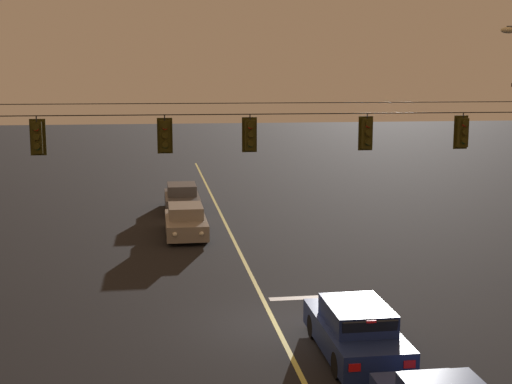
{
  "coord_description": "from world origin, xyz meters",
  "views": [
    {
      "loc": [
        -3.35,
        -18.99,
        7.08
      ],
      "look_at": [
        0.0,
        3.93,
        3.26
      ],
      "focal_mm": 48.9,
      "sensor_mm": 36.0,
      "label": 1
    }
  ],
  "objects_px": {
    "traffic_light_right_inner": "(367,134)",
    "traffic_light_rightmost": "(463,132)",
    "car_oncoming_trailing": "(182,198)",
    "traffic_light_leftmost": "(37,137)",
    "car_waiting_near_lane": "(356,331)",
    "traffic_light_left_inner": "(165,136)",
    "traffic_light_centre": "(250,135)",
    "car_oncoming_lead": "(186,222)"
  },
  "relations": [
    {
      "from": "car_oncoming_trailing",
      "to": "traffic_light_left_inner",
      "type": "bearing_deg",
      "value": -93.97
    },
    {
      "from": "traffic_light_rightmost",
      "to": "car_oncoming_trailing",
      "type": "relative_size",
      "value": 0.28
    },
    {
      "from": "traffic_light_leftmost",
      "to": "traffic_light_rightmost",
      "type": "xyz_separation_m",
      "value": [
        13.68,
        0.0,
        0.0
      ]
    },
    {
      "from": "traffic_light_right_inner",
      "to": "car_oncoming_lead",
      "type": "xyz_separation_m",
      "value": [
        -5.54,
        9.03,
        -4.63
      ]
    },
    {
      "from": "traffic_light_left_inner",
      "to": "car_oncoming_lead",
      "type": "distance_m",
      "value": 10.19
    },
    {
      "from": "traffic_light_left_inner",
      "to": "car_oncoming_trailing",
      "type": "bearing_deg",
      "value": 86.03
    },
    {
      "from": "car_waiting_near_lane",
      "to": "traffic_light_leftmost",
      "type": "bearing_deg",
      "value": 147.7
    },
    {
      "from": "car_waiting_near_lane",
      "to": "car_oncoming_lead",
      "type": "bearing_deg",
      "value": 104.34
    },
    {
      "from": "traffic_light_rightmost",
      "to": "car_oncoming_trailing",
      "type": "height_order",
      "value": "traffic_light_rightmost"
    },
    {
      "from": "traffic_light_rightmost",
      "to": "car_oncoming_lead",
      "type": "distance_m",
      "value": 13.45
    },
    {
      "from": "traffic_light_right_inner",
      "to": "car_oncoming_trailing",
      "type": "xyz_separation_m",
      "value": [
        -5.46,
        15.36,
        -4.63
      ]
    },
    {
      "from": "traffic_light_leftmost",
      "to": "car_waiting_near_lane",
      "type": "height_order",
      "value": "traffic_light_leftmost"
    },
    {
      "from": "traffic_light_right_inner",
      "to": "traffic_light_rightmost",
      "type": "height_order",
      "value": "same"
    },
    {
      "from": "traffic_light_leftmost",
      "to": "traffic_light_centre",
      "type": "bearing_deg",
      "value": 0.0
    },
    {
      "from": "traffic_light_leftmost",
      "to": "traffic_light_centre",
      "type": "relative_size",
      "value": 1.0
    },
    {
      "from": "car_oncoming_trailing",
      "to": "traffic_light_leftmost",
      "type": "bearing_deg",
      "value": -107.78
    },
    {
      "from": "traffic_light_left_inner",
      "to": "car_oncoming_lead",
      "type": "xyz_separation_m",
      "value": [
        0.99,
        9.03,
        -4.63
      ]
    },
    {
      "from": "traffic_light_right_inner",
      "to": "traffic_light_leftmost",
      "type": "bearing_deg",
      "value": 180.0
    },
    {
      "from": "traffic_light_centre",
      "to": "car_oncoming_lead",
      "type": "xyz_separation_m",
      "value": [
        -1.7,
        9.03,
        -4.63
      ]
    },
    {
      "from": "traffic_light_left_inner",
      "to": "car_waiting_near_lane",
      "type": "bearing_deg",
      "value": -49.1
    },
    {
      "from": "traffic_light_leftmost",
      "to": "car_oncoming_trailing",
      "type": "bearing_deg",
      "value": 72.22
    },
    {
      "from": "traffic_light_centre",
      "to": "car_waiting_near_lane",
      "type": "relative_size",
      "value": 0.28
    },
    {
      "from": "traffic_light_centre",
      "to": "car_waiting_near_lane",
      "type": "xyz_separation_m",
      "value": [
        1.99,
        -5.4,
        -4.63
      ]
    },
    {
      "from": "traffic_light_leftmost",
      "to": "car_oncoming_lead",
      "type": "height_order",
      "value": "traffic_light_leftmost"
    },
    {
      "from": "traffic_light_leftmost",
      "to": "car_oncoming_trailing",
      "type": "distance_m",
      "value": 16.78
    },
    {
      "from": "traffic_light_left_inner",
      "to": "car_waiting_near_lane",
      "type": "relative_size",
      "value": 0.28
    },
    {
      "from": "car_waiting_near_lane",
      "to": "car_oncoming_trailing",
      "type": "height_order",
      "value": "same"
    },
    {
      "from": "traffic_light_leftmost",
      "to": "traffic_light_left_inner",
      "type": "distance_m",
      "value": 3.86
    },
    {
      "from": "traffic_light_left_inner",
      "to": "traffic_light_right_inner",
      "type": "xyz_separation_m",
      "value": [
        6.53,
        0.0,
        0.0
      ]
    },
    {
      "from": "traffic_light_leftmost",
      "to": "car_oncoming_trailing",
      "type": "height_order",
      "value": "traffic_light_leftmost"
    },
    {
      "from": "car_waiting_near_lane",
      "to": "car_oncoming_trailing",
      "type": "bearing_deg",
      "value": 99.86
    },
    {
      "from": "traffic_light_centre",
      "to": "traffic_light_rightmost",
      "type": "relative_size",
      "value": 1.0
    },
    {
      "from": "traffic_light_right_inner",
      "to": "traffic_light_rightmost",
      "type": "distance_m",
      "value": 3.29
    },
    {
      "from": "traffic_light_rightmost",
      "to": "car_waiting_near_lane",
      "type": "distance_m",
      "value": 8.78
    },
    {
      "from": "traffic_light_right_inner",
      "to": "car_waiting_near_lane",
      "type": "distance_m",
      "value": 7.35
    },
    {
      "from": "car_waiting_near_lane",
      "to": "car_oncoming_lead",
      "type": "height_order",
      "value": "same"
    },
    {
      "from": "car_waiting_near_lane",
      "to": "traffic_light_centre",
      "type": "bearing_deg",
      "value": 110.23
    },
    {
      "from": "traffic_light_centre",
      "to": "car_oncoming_lead",
      "type": "bearing_deg",
      "value": 100.66
    },
    {
      "from": "traffic_light_rightmost",
      "to": "car_oncoming_lead",
      "type": "xyz_separation_m",
      "value": [
        -8.84,
        9.03,
        -4.63
      ]
    },
    {
      "from": "traffic_light_leftmost",
      "to": "traffic_light_left_inner",
      "type": "bearing_deg",
      "value": 0.0
    },
    {
      "from": "traffic_light_right_inner",
      "to": "car_waiting_near_lane",
      "type": "bearing_deg",
      "value": -108.98
    },
    {
      "from": "traffic_light_left_inner",
      "to": "traffic_light_leftmost",
      "type": "bearing_deg",
      "value": 180.0
    }
  ]
}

